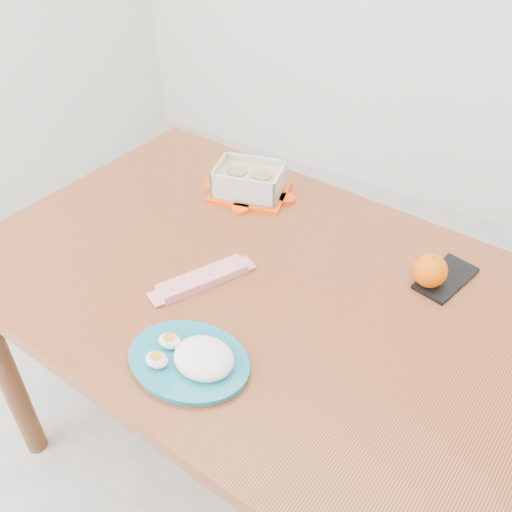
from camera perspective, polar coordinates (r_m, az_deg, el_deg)
The scene contains 7 objects.
ground at distance 1.79m, azimuth -0.99°, elevation -22.81°, with size 3.50×3.50×0.00m, color #B7B7B2.
dining_table at distance 1.32m, azimuth 0.00°, elevation -5.06°, with size 1.33×0.94×0.75m.
food_container at distance 1.50m, azimuth -0.70°, elevation 7.47°, with size 0.23×0.20×0.08m.
orange_fruit at distance 1.28m, azimuth 17.00°, elevation -1.42°, with size 0.07×0.07×0.07m, color #F54804.
rice_plate at distance 1.08m, azimuth -6.30°, elevation -10.11°, with size 0.26×0.26×0.06m.
candy_bar at distance 1.25m, azimuth -5.35°, elevation -2.27°, with size 0.20×0.05×0.02m, color red.
smartphone at distance 1.32m, azimuth 18.45°, elevation -2.13°, with size 0.08×0.16×0.01m, color black.
Camera 1 is at (0.47, -0.69, 1.59)m, focal length 40.00 mm.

